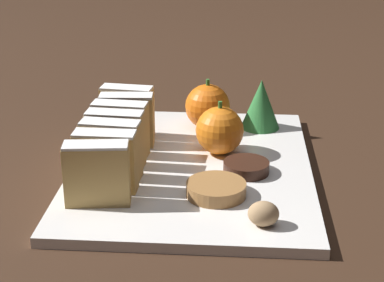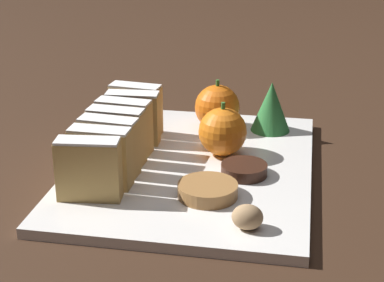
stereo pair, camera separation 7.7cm
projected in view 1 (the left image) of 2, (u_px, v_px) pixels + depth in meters
ground_plane at (192, 173)px, 0.78m from camera, size 6.00×6.00×0.00m
serving_platter at (192, 168)px, 0.78m from camera, size 0.29×0.37×0.01m
stollen_slice_front at (97, 174)px, 0.67m from camera, size 0.07×0.03×0.07m
stollen_slice_second at (105, 161)px, 0.70m from camera, size 0.07×0.03×0.07m
stollen_slice_third at (111, 150)px, 0.73m from camera, size 0.07×0.03×0.07m
stollen_slice_fourth at (115, 139)px, 0.76m from camera, size 0.07×0.03×0.07m
stollen_slice_fifth at (120, 129)px, 0.79m from camera, size 0.07×0.03×0.07m
stollen_slice_sixth at (127, 120)px, 0.82m from camera, size 0.07×0.03×0.07m
stollen_slice_back at (127, 111)px, 0.85m from camera, size 0.07×0.03×0.07m
orange_near at (220, 130)px, 0.80m from camera, size 0.06×0.06×0.07m
orange_far at (208, 106)px, 0.88m from camera, size 0.06×0.06×0.07m
walnut at (263, 214)px, 0.64m from camera, size 0.03×0.03×0.03m
chocolate_cookie at (246, 167)px, 0.75m from camera, size 0.05×0.05×0.01m
gingerbread_cookie at (216, 189)px, 0.70m from camera, size 0.07×0.07×0.02m
evergreen_sprig at (261, 104)px, 0.88m from camera, size 0.05×0.05×0.07m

